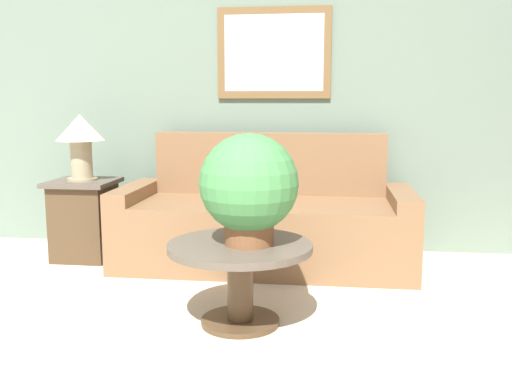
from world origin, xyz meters
TOP-DOWN VIEW (x-y plane):
  - wall_back at (-0.01, 3.35)m, footprint 7.81×0.09m
  - couch_main at (-0.31, 2.80)m, footprint 2.22×0.91m
  - coffee_table at (-0.31, 1.57)m, footprint 0.81×0.81m
  - side_table at (-1.76, 2.77)m, footprint 0.50×0.50m
  - table_lamp at (-1.76, 2.77)m, footprint 0.37×0.37m
  - potted_plant_on_table at (-0.26, 1.56)m, footprint 0.54×0.54m

SIDE VIEW (x-z plane):
  - couch_main at x=-0.31m, z-range -0.18..0.82m
  - side_table at x=-1.76m, z-range 0.01..0.64m
  - coffee_table at x=-0.31m, z-range 0.11..0.58m
  - potted_plant_on_table at x=-0.26m, z-range 0.49..1.10m
  - table_lamp at x=-1.76m, z-range 0.72..1.24m
  - wall_back at x=-0.01m, z-range 0.01..2.61m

